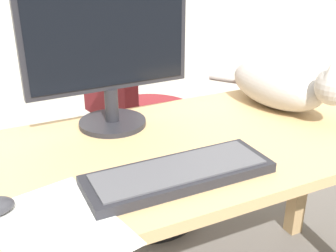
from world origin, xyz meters
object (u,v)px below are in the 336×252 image
object	(u,v)px
monitor	(108,51)
cat	(282,84)
keyboard	(179,173)
office_chair	(139,140)

from	to	relation	value
monitor	cat	bearing A→B (deg)	-10.57
keyboard	cat	distance (m)	0.58
keyboard	monitor	bearing A→B (deg)	95.85
office_chair	monitor	distance (m)	0.75
monitor	cat	size ratio (longest dim) A/B	0.79
keyboard	cat	bearing A→B (deg)	26.92
monitor	cat	distance (m)	0.58
cat	office_chair	bearing A→B (deg)	116.86
office_chair	monitor	size ratio (longest dim) A/B	1.97
monitor	keyboard	bearing A→B (deg)	-84.15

